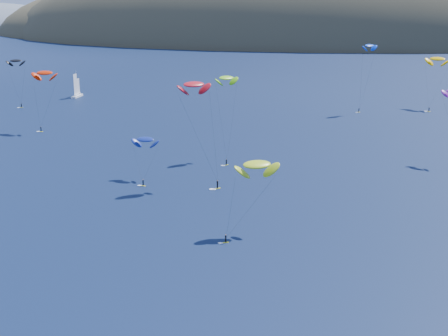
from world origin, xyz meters
The scene contains 10 objects.
island centered at (39.40, 562.36, -10.74)m, with size 730.00×300.00×210.00m.
sailboat centered at (-95.58, 214.00, 0.97)m, with size 9.74×8.42×12.05m.
kitesurfer_1 centered at (-83.36, 150.47, 19.85)m, with size 9.30×6.75×22.40m.
kitesurfer_2 centered at (-4.37, 66.35, 14.05)m, with size 11.17×12.18×16.62m.
kitesurfer_3 centered at (-17.21, 123.52, 23.16)m, with size 7.82×14.88×25.27m.
kitesurfer_4 centered at (30.88, 197.26, 25.93)m, with size 7.57×7.25×27.98m.
kitesurfer_9 centered at (-22.36, 97.33, 25.24)m, with size 12.07×10.26×27.72m.
kitesurfer_10 centered at (-35.87, 99.65, 10.20)m, with size 7.72×10.47×12.26m.
kitesurfer_11 centered at (59.81, 209.78, 19.76)m, with size 10.60×16.54×22.49m.
kitesurfer_12 centered at (-112.67, 191.66, 18.70)m, with size 7.98×7.37×20.80m.
Camera 1 is at (3.30, -55.47, 49.61)m, focal length 50.00 mm.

